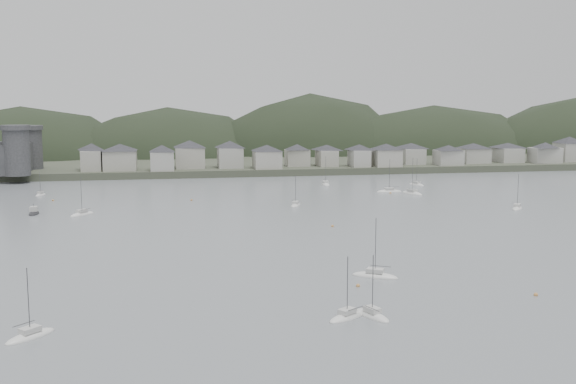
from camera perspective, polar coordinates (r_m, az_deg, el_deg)
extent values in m
plane|color=slate|center=(119.49, 6.74, -7.51)|extent=(900.00, 900.00, 0.00)
cube|color=#383D2D|center=(407.58, -5.75, 3.37)|extent=(900.00, 250.00, 3.00)
ellipsoid|color=black|center=(391.59, -21.81, 0.98)|extent=(138.98, 92.48, 81.13)
ellipsoid|color=black|center=(385.06, -10.24, 1.33)|extent=(132.08, 90.41, 79.74)
ellipsoid|color=black|center=(394.80, 1.90, 1.20)|extent=(133.88, 88.37, 101.41)
ellipsoid|color=black|center=(412.80, 12.31, 1.64)|extent=(165.81, 81.78, 82.55)
cylinder|color=#333436|center=(282.49, -22.35, 3.14)|extent=(10.00, 10.00, 18.00)
cylinder|color=#333436|center=(309.93, -21.32, 3.43)|extent=(10.00, 10.00, 17.00)
cube|color=#333436|center=(296.39, -21.79, 2.76)|extent=(3.50, 30.00, 12.00)
cube|color=#A4A396|center=(294.47, -16.53, 2.63)|extent=(8.34, 12.91, 8.59)
pyramid|color=#242428|center=(294.06, -16.58, 3.75)|extent=(15.78, 15.78, 3.01)
cube|color=#A4A396|center=(292.88, -14.27, 2.66)|extent=(13.68, 13.35, 8.36)
pyramid|color=#242428|center=(292.47, -14.31, 3.76)|extent=(20.07, 20.07, 2.93)
cube|color=#AEACA3|center=(287.02, -10.79, 2.64)|extent=(9.78, 10.20, 8.08)
pyramid|color=#242428|center=(286.62, -10.82, 3.72)|extent=(14.83, 14.83, 2.83)
cube|color=#A4A396|center=(296.80, -8.46, 2.94)|extent=(12.59, 13.33, 9.09)
pyramid|color=#242428|center=(296.38, -8.49, 4.13)|extent=(19.24, 19.24, 3.18)
cube|color=#AEACA3|center=(296.49, -5.01, 2.97)|extent=(10.74, 12.17, 8.87)
pyramid|color=#242428|center=(296.07, -5.03, 4.12)|extent=(17.01, 17.01, 3.10)
cube|color=#A4A396|center=(292.01, -1.82, 2.81)|extent=(11.63, 12.09, 7.69)
pyramid|color=#242428|center=(291.63, -1.82, 3.83)|extent=(17.61, 17.61, 2.69)
cube|color=#A4A396|center=(303.22, 0.79, 2.96)|extent=(10.37, 9.35, 7.44)
pyramid|color=#242428|center=(302.86, 0.80, 3.91)|extent=(14.65, 14.65, 2.60)
cube|color=#A4A396|center=(303.84, 3.36, 2.94)|extent=(8.24, 12.20, 7.22)
pyramid|color=#242428|center=(303.49, 3.37, 3.86)|extent=(15.17, 15.17, 2.53)
cube|color=#AEACA3|center=(302.48, 6.15, 2.91)|extent=(8.06, 10.91, 7.46)
pyramid|color=#242428|center=(302.12, 6.17, 3.86)|extent=(14.08, 14.08, 2.61)
cube|color=#A4A396|center=(304.85, 8.45, 2.93)|extent=(11.73, 11.78, 7.66)
pyramid|color=#242428|center=(304.49, 8.47, 3.90)|extent=(17.46, 17.46, 2.68)
cube|color=#AEACA3|center=(319.53, 10.56, 3.06)|extent=(10.19, 13.02, 7.33)
pyramid|color=#242428|center=(319.19, 10.58, 3.95)|extent=(17.23, 17.23, 2.57)
cube|color=#AEACA3|center=(317.18, 13.65, 2.90)|extent=(11.70, 9.81, 6.88)
pyramid|color=#242428|center=(316.86, 13.68, 3.74)|extent=(15.97, 15.97, 2.41)
cube|color=#AEACA3|center=(332.35, 15.68, 3.05)|extent=(12.83, 12.48, 7.00)
pyramid|color=#242428|center=(332.04, 15.71, 3.86)|extent=(18.79, 18.79, 2.45)
cube|color=#AEACA3|center=(341.32, 18.41, 3.05)|extent=(11.07, 13.50, 6.97)
pyramid|color=#242428|center=(341.02, 18.44, 3.84)|extent=(18.25, 18.25, 2.44)
cube|color=#AEACA3|center=(342.45, 21.27, 2.97)|extent=(13.75, 9.12, 7.34)
pyramid|color=#242428|center=(342.13, 21.31, 3.79)|extent=(16.97, 16.97, 2.57)
cube|color=#AEACA3|center=(356.76, 23.06, 3.18)|extent=(11.37, 11.57, 9.05)
pyramid|color=#242428|center=(356.41, 23.11, 4.16)|extent=(17.03, 17.03, 3.17)
ellipsoid|color=silver|center=(195.47, -17.33, -1.89)|extent=(7.48, 8.33, 1.70)
cube|color=beige|center=(195.29, -17.35, -1.56)|extent=(3.33, 3.50, 0.70)
cylinder|color=#3F3F42|center=(194.68, -17.40, -0.30)|extent=(0.12, 0.12, 10.64)
cylinder|color=#3F3F42|center=(193.92, -17.11, -1.45)|extent=(2.49, 3.04, 0.10)
ellipsoid|color=silver|center=(99.66, 7.28, -10.57)|extent=(4.81, 7.59, 1.45)
cube|color=beige|center=(99.35, 7.29, -10.01)|extent=(2.41, 2.94, 0.70)
cylinder|color=#3F3F42|center=(98.31, 7.32, -7.98)|extent=(0.12, 0.12, 9.05)
cylinder|color=#3F3F42|center=(97.94, 7.24, -9.93)|extent=(1.29, 3.07, 0.10)
ellipsoid|color=silver|center=(96.91, -21.34, -11.58)|extent=(6.93, 7.05, 1.50)
cube|color=beige|center=(96.58, -21.37, -10.99)|extent=(3.01, 3.03, 0.70)
cylinder|color=#3F3F42|center=(95.48, -21.48, -8.83)|extent=(0.12, 0.12, 9.36)
cylinder|color=#3F3F42|center=(97.50, -21.83, -10.49)|extent=(2.41, 2.49, 0.10)
ellipsoid|color=silver|center=(238.04, 8.72, 0.00)|extent=(9.25, 3.03, 1.85)
cube|color=beige|center=(237.88, 8.72, 0.29)|extent=(3.25, 2.06, 0.70)
cylinder|color=#3F3F42|center=(237.34, 8.75, 1.42)|extent=(0.12, 0.12, 11.54)
cylinder|color=#3F3F42|center=(238.38, 9.10, 0.43)|extent=(4.15, 0.13, 0.10)
ellipsoid|color=silver|center=(209.20, 19.15, -1.37)|extent=(7.06, 8.01, 1.63)
cube|color=beige|center=(209.04, 19.17, -1.06)|extent=(3.16, 3.35, 0.70)
cylinder|color=#3F3F42|center=(208.49, 19.21, 0.06)|extent=(0.12, 0.12, 10.17)
cylinder|color=#3F3F42|center=(209.51, 18.80, -0.88)|extent=(2.33, 2.95, 0.10)
ellipsoid|color=silver|center=(257.10, 3.26, 0.63)|extent=(3.43, 8.88, 1.74)
cube|color=beige|center=(256.96, 3.26, 0.89)|extent=(2.14, 3.18, 0.70)
cylinder|color=#3F3F42|center=(256.49, 3.27, 1.87)|extent=(0.12, 0.12, 10.86)
cylinder|color=#3F3F42|center=(258.38, 3.15, 1.05)|extent=(0.40, 3.91, 0.10)
ellipsoid|color=silver|center=(242.56, -20.55, -0.25)|extent=(3.69, 6.73, 1.28)
cube|color=beige|center=(242.44, -20.56, -0.03)|extent=(1.96, 2.54, 0.70)
cylinder|color=#3F3F42|center=(242.06, -20.60, 0.72)|extent=(0.12, 0.12, 8.02)
cylinder|color=#3F3F42|center=(241.23, -20.54, 0.06)|extent=(0.87, 2.81, 0.10)
ellipsoid|color=silver|center=(234.50, 10.65, -0.15)|extent=(6.31, 10.40, 1.98)
cube|color=beige|center=(234.33, 10.66, 0.16)|extent=(3.22, 4.00, 0.70)
cylinder|color=#3F3F42|center=(233.75, 10.69, 1.39)|extent=(0.12, 0.12, 12.39)
cylinder|color=#3F3F42|center=(232.49, 10.67, 0.24)|extent=(1.59, 4.24, 0.10)
ellipsoid|color=silver|center=(203.56, 0.66, -1.18)|extent=(5.14, 7.69, 1.47)
cube|color=beige|center=(203.41, 0.66, -0.89)|extent=(2.53, 3.01, 0.70)
cylinder|color=#3F3F42|center=(202.90, 0.66, 0.14)|extent=(0.12, 0.12, 9.21)
cylinder|color=#3F3F42|center=(204.40, 0.45, -0.70)|extent=(1.43, 3.07, 0.10)
ellipsoid|color=silver|center=(121.52, 7.52, -7.25)|extent=(8.65, 6.87, 1.70)
cube|color=beige|center=(121.23, 7.52, -6.72)|extent=(3.52, 3.18, 0.70)
cylinder|color=#3F3F42|center=(120.24, 7.56, -4.72)|extent=(0.12, 0.12, 10.64)
cylinder|color=#3F3F42|center=(122.25, 7.99, -6.34)|extent=(3.29, 2.14, 0.10)
ellipsoid|color=silver|center=(98.59, 5.11, -10.75)|extent=(7.30, 5.84, 1.44)
cube|color=beige|center=(98.28, 5.12, -10.18)|extent=(2.98, 2.70, 0.70)
cylinder|color=#3F3F42|center=(97.23, 5.15, -8.14)|extent=(0.12, 0.12, 9.00)
cylinder|color=#3F3F42|center=(97.76, 5.86, -9.95)|extent=(2.78, 1.84, 0.10)
ellipsoid|color=silver|center=(260.52, 11.02, 0.60)|extent=(5.03, 8.53, 1.62)
cube|color=beige|center=(260.39, 11.02, 0.84)|extent=(2.59, 3.26, 0.70)
cylinder|color=#3F3F42|center=(259.95, 11.05, 1.74)|extent=(0.12, 0.12, 10.15)
cylinder|color=#3F3F42|center=(258.88, 11.04, 0.92)|extent=(1.25, 3.50, 0.10)
ellipsoid|color=black|center=(201.71, -21.05, -1.77)|extent=(2.64, 7.24, 1.59)
cube|color=beige|center=(201.50, -21.07, -1.37)|extent=(2.03, 2.18, 1.40)
cylinder|color=#3F3F42|center=(201.37, -21.09, -1.11)|extent=(0.10, 0.10, 1.20)
sphere|color=#C98943|center=(217.04, -8.32, -0.69)|extent=(0.70, 0.70, 0.70)
sphere|color=#C98943|center=(169.24, 3.86, -2.95)|extent=(0.70, 0.70, 0.70)
sphere|color=#C98943|center=(226.97, -19.60, -0.69)|extent=(0.70, 0.70, 0.70)
sphere|color=#C98943|center=(114.92, 6.06, -8.04)|extent=(0.70, 0.70, 0.70)
sphere|color=#C98943|center=(116.34, 20.59, -8.29)|extent=(0.70, 0.70, 0.70)
sphere|color=#C98943|center=(234.62, 8.83, -0.08)|extent=(0.70, 0.70, 0.70)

